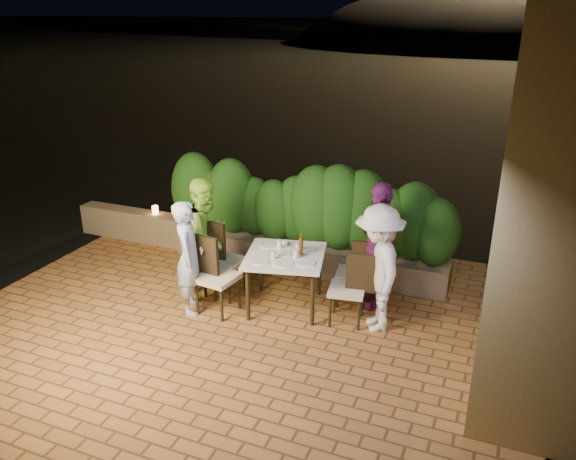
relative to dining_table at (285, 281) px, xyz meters
The scene contains 30 objects.
ground 1.22m from the dining_table, 108.15° to the right, with size 400.00×400.00×0.00m, color black.
terrace_floor 0.83m from the dining_table, 121.09° to the right, with size 7.00×6.00×0.15m, color #925F2E.
window_pane 2.98m from the dining_table, ahead, with size 0.08×1.00×1.40m, color black.
window_frame 2.97m from the dining_table, ahead, with size 0.06×1.15×1.55m, color black.
planter 1.23m from the dining_table, 97.53° to the left, with size 4.20×0.55×0.40m, color #75654A.
hedge 1.34m from the dining_table, 97.53° to the left, with size 4.00×0.70×1.10m, color #194312, non-canonical shape.
parapet 3.38m from the dining_table, 159.13° to the left, with size 2.20×0.30×0.50m, color #75654A.
hill 59.09m from the dining_table, 88.40° to the left, with size 52.00×40.00×22.00m, color black.
dining_table is the anchor object (origin of this frame).
plate_nw 0.54m from the dining_table, 123.45° to the right, with size 0.23×0.23×0.01m, color white.
plate_sw 0.53m from the dining_table, 151.71° to the left, with size 0.20×0.20×0.01m, color white.
plate_ne 0.53m from the dining_table, 23.59° to the right, with size 0.25×0.25×0.01m, color white.
plate_se 0.50m from the dining_table, 53.08° to the left, with size 0.23×0.23×0.01m, color white.
plate_centre 0.38m from the dining_table, 152.61° to the left, with size 0.21×0.21×0.01m, color white.
plate_front 0.48m from the dining_table, 70.66° to the right, with size 0.24×0.24×0.01m, color white.
glass_nw 0.46m from the dining_table, 117.90° to the right, with size 0.06×0.06×0.10m, color silver.
glass_sw 0.49m from the dining_table, 132.03° to the left, with size 0.07×0.07×0.12m, color silver.
glass_ne 0.46m from the dining_table, 12.15° to the right, with size 0.07×0.07×0.11m, color silver.
glass_se 0.47m from the dining_table, 54.31° to the left, with size 0.07×0.07×0.12m, color silver.
beer_bottle 0.56m from the dining_table, 23.48° to the left, with size 0.06×0.06×0.30m, color #50330D, non-canonical shape.
bowl 0.49m from the dining_table, 121.08° to the left, with size 0.16×0.16×0.04m, color white.
chair_left_front 0.88m from the dining_table, 150.24° to the right, with size 0.47×0.47×1.01m, color black, non-canonical shape.
chair_left_back 0.90m from the dining_table, behind, with size 0.48×0.48×1.03m, color black, non-canonical shape.
chair_right_front 0.85m from the dining_table, ahead, with size 0.43×0.43×0.93m, color black, non-canonical shape.
chair_right_back 0.90m from the dining_table, 30.41° to the left, with size 0.41×0.41×0.89m, color black, non-canonical shape.
diner_blue 1.26m from the dining_table, 153.76° to the right, with size 0.54×0.36×1.49m, color #AEC6E0.
diner_green 1.24m from the dining_table, behind, with size 0.79×0.61×1.62m, color #A3E447.
diner_white 1.28m from the dining_table, ahead, with size 1.02×0.59×1.58m, color white.
diner_purple 1.29m from the dining_table, 27.06° to the left, with size 0.99×0.41×1.68m, color #7E2A76.
parapet_lamp 3.07m from the dining_table, 156.84° to the left, with size 0.10×0.10×0.14m, color orange.
Camera 1 is at (2.86, -4.90, 3.67)m, focal length 35.00 mm.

